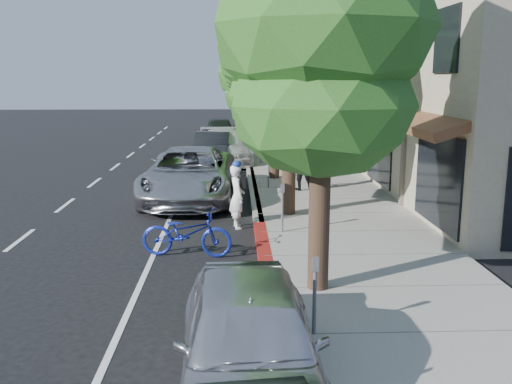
{
  "coord_description": "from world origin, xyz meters",
  "views": [
    {
      "loc": [
        -0.68,
        -12.3,
        4.14
      ],
      "look_at": [
        -0.16,
        1.32,
        1.35
      ],
      "focal_mm": 40.0,
      "sensor_mm": 36.0,
      "label": 1
    }
  ],
  "objects_px": {
    "cyclist": "(237,197)",
    "pedestrian": "(301,164)",
    "street_tree_0": "(323,33)",
    "street_tree_1": "(290,51)",
    "silver_suv": "(189,174)",
    "street_tree_4": "(261,74)",
    "dark_sedan": "(212,149)",
    "street_tree_5": "(257,72)",
    "white_pickup": "(224,147)",
    "street_tree_2": "(275,64)",
    "street_tree_3": "(266,71)",
    "bicycle": "(187,233)",
    "near_car_a": "(250,341)",
    "dark_suv_far": "(220,130)"
  },
  "relations": [
    {
      "from": "street_tree_3",
      "to": "street_tree_4",
      "type": "height_order",
      "value": "street_tree_4"
    },
    {
      "from": "street_tree_2",
      "to": "street_tree_3",
      "type": "bearing_deg",
      "value": 90.0
    },
    {
      "from": "street_tree_5",
      "to": "street_tree_3",
      "type": "bearing_deg",
      "value": -90.0
    },
    {
      "from": "street_tree_1",
      "to": "street_tree_4",
      "type": "relative_size",
      "value": 1.07
    },
    {
      "from": "street_tree_3",
      "to": "bicycle",
      "type": "height_order",
      "value": "street_tree_3"
    },
    {
      "from": "street_tree_4",
      "to": "pedestrian",
      "type": "distance_m",
      "value": 14.82
    },
    {
      "from": "white_pickup",
      "to": "pedestrian",
      "type": "height_order",
      "value": "pedestrian"
    },
    {
      "from": "street_tree_0",
      "to": "pedestrian",
      "type": "distance_m",
      "value": 10.3
    },
    {
      "from": "white_pickup",
      "to": "pedestrian",
      "type": "relative_size",
      "value": 2.96
    },
    {
      "from": "street_tree_5",
      "to": "white_pickup",
      "type": "distance_m",
      "value": 13.64
    },
    {
      "from": "street_tree_3",
      "to": "bicycle",
      "type": "xyz_separation_m",
      "value": [
        -2.7,
        -15.5,
        -3.81
      ]
    },
    {
      "from": "white_pickup",
      "to": "dark_suv_far",
      "type": "bearing_deg",
      "value": 85.0
    },
    {
      "from": "street_tree_3",
      "to": "bicycle",
      "type": "relative_size",
      "value": 3.34
    },
    {
      "from": "street_tree_0",
      "to": "dark_suv_far",
      "type": "distance_m",
      "value": 26.44
    },
    {
      "from": "street_tree_1",
      "to": "street_tree_5",
      "type": "distance_m",
      "value": 24.0
    },
    {
      "from": "street_tree_0",
      "to": "cyclist",
      "type": "bearing_deg",
      "value": 106.82
    },
    {
      "from": "street_tree_3",
      "to": "pedestrian",
      "type": "xyz_separation_m",
      "value": [
        0.77,
        -8.45,
        -3.31
      ]
    },
    {
      "from": "street_tree_2",
      "to": "dark_suv_far",
      "type": "distance_m",
      "value": 14.72
    },
    {
      "from": "street_tree_5",
      "to": "cyclist",
      "type": "bearing_deg",
      "value": -93.46
    },
    {
      "from": "near_car_a",
      "to": "street_tree_5",
      "type": "bearing_deg",
      "value": 86.2
    },
    {
      "from": "bicycle",
      "to": "dark_sedan",
      "type": "bearing_deg",
      "value": 8.19
    },
    {
      "from": "street_tree_1",
      "to": "cyclist",
      "type": "distance_m",
      "value": 4.33
    },
    {
      "from": "cyclist",
      "to": "pedestrian",
      "type": "height_order",
      "value": "pedestrian"
    },
    {
      "from": "dark_sedan",
      "to": "near_car_a",
      "type": "relative_size",
      "value": 1.0
    },
    {
      "from": "street_tree_4",
      "to": "cyclist",
      "type": "relative_size",
      "value": 4.07
    },
    {
      "from": "street_tree_1",
      "to": "near_car_a",
      "type": "height_order",
      "value": "street_tree_1"
    },
    {
      "from": "street_tree_0",
      "to": "silver_suv",
      "type": "xyz_separation_m",
      "value": [
        -3.1,
        8.67,
        -3.99
      ]
    },
    {
      "from": "street_tree_4",
      "to": "dark_sedan",
      "type": "height_order",
      "value": "street_tree_4"
    },
    {
      "from": "street_tree_3",
      "to": "cyclist",
      "type": "xyz_separation_m",
      "value": [
        -1.51,
        -13.0,
        -3.49
      ]
    },
    {
      "from": "pedestrian",
      "to": "street_tree_5",
      "type": "bearing_deg",
      "value": -90.6
    },
    {
      "from": "street_tree_0",
      "to": "near_car_a",
      "type": "xyz_separation_m",
      "value": [
        -1.4,
        -3.5,
        -4.08
      ]
    },
    {
      "from": "street_tree_2",
      "to": "silver_suv",
      "type": "distance_m",
      "value": 5.86
    },
    {
      "from": "dark_sedan",
      "to": "cyclist",
      "type": "bearing_deg",
      "value": -82.05
    },
    {
      "from": "street_tree_5",
      "to": "bicycle",
      "type": "relative_size",
      "value": 3.44
    },
    {
      "from": "cyclist",
      "to": "pedestrian",
      "type": "distance_m",
      "value": 5.09
    },
    {
      "from": "silver_suv",
      "to": "street_tree_0",
      "type": "bearing_deg",
      "value": -68.68
    },
    {
      "from": "street_tree_1",
      "to": "street_tree_2",
      "type": "height_order",
      "value": "street_tree_1"
    },
    {
      "from": "street_tree_4",
      "to": "cyclist",
      "type": "bearing_deg",
      "value": -94.55
    },
    {
      "from": "silver_suv",
      "to": "pedestrian",
      "type": "height_order",
      "value": "pedestrian"
    },
    {
      "from": "street_tree_4",
      "to": "bicycle",
      "type": "height_order",
      "value": "street_tree_4"
    },
    {
      "from": "street_tree_4",
      "to": "street_tree_3",
      "type": "bearing_deg",
      "value": -90.0
    },
    {
      "from": "street_tree_0",
      "to": "cyclist",
      "type": "distance_m",
      "value": 6.57
    },
    {
      "from": "near_car_a",
      "to": "street_tree_1",
      "type": "bearing_deg",
      "value": 80.21
    },
    {
      "from": "street_tree_2",
      "to": "bicycle",
      "type": "height_order",
      "value": "street_tree_2"
    },
    {
      "from": "street_tree_0",
      "to": "street_tree_3",
      "type": "xyz_separation_m",
      "value": [
        -0.0,
        18.0,
        -0.5
      ]
    },
    {
      "from": "street_tree_1",
      "to": "pedestrian",
      "type": "bearing_deg",
      "value": 77.73
    },
    {
      "from": "near_car_a",
      "to": "bicycle",
      "type": "bearing_deg",
      "value": 100.81
    },
    {
      "from": "street_tree_0",
      "to": "silver_suv",
      "type": "distance_m",
      "value": 10.03
    },
    {
      "from": "street_tree_3",
      "to": "silver_suv",
      "type": "distance_m",
      "value": 10.44
    },
    {
      "from": "street_tree_0",
      "to": "street_tree_1",
      "type": "bearing_deg",
      "value": 90.0
    }
  ]
}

